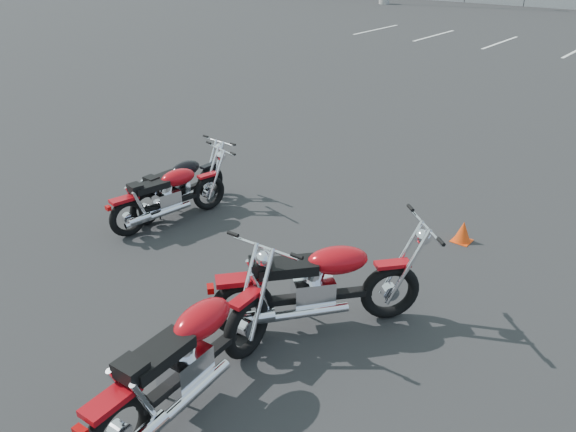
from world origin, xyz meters
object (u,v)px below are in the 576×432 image
Objects in this scene: motorcycle_second_black at (179,185)px; motorcycle_third_red at (318,285)px; motorcycle_rear_red at (189,357)px; motorcycle_front_red at (169,195)px.

motorcycle_second_black is 3.62m from motorcycle_third_red.
motorcycle_second_black is at bearing 140.19° from motorcycle_rear_red.
motorcycle_rear_red is (-0.21, -1.66, -0.01)m from motorcycle_third_red.
motorcycle_rear_red is at bearing -39.81° from motorcycle_second_black.
motorcycle_third_red is (3.46, -1.05, 0.11)m from motorcycle_second_black.
motorcycle_third_red is at bearing -16.88° from motorcycle_second_black.
motorcycle_third_red is 1.67m from motorcycle_rear_red.
motorcycle_front_red reaches higher than motorcycle_second_black.
motorcycle_third_red reaches higher than motorcycle_front_red.
motorcycle_third_red reaches higher than motorcycle_rear_red.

